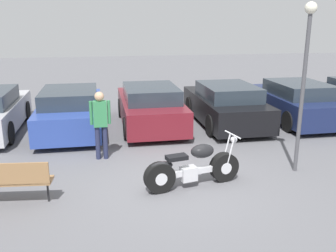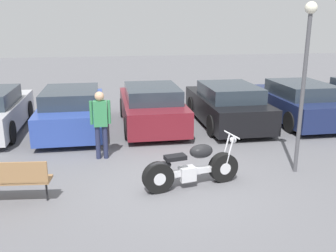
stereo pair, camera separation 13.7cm
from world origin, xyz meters
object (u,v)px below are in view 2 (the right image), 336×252
(parked_car_black, at_px, (227,105))
(parked_car_maroon, at_px, (152,107))
(motorcycle, at_px, (191,168))
(parked_car_blue, at_px, (72,110))
(lamp_post, at_px, (305,64))
(person_standing, at_px, (101,119))
(park_bench, at_px, (11,177))
(parked_car_navy, at_px, (297,102))

(parked_car_black, bearing_deg, parked_car_maroon, 176.28)
(motorcycle, distance_m, parked_car_blue, 5.53)
(motorcycle, bearing_deg, parked_car_maroon, 92.84)
(parked_car_blue, relative_size, lamp_post, 1.16)
(lamp_post, distance_m, person_standing, 4.99)
(parked_car_blue, distance_m, person_standing, 2.91)
(parked_car_blue, bearing_deg, park_bench, -98.94)
(parked_car_maroon, distance_m, lamp_post, 5.60)
(park_bench, xyz_separation_m, lamp_post, (6.19, 0.59, 1.97))
(motorcycle, height_order, parked_car_black, parked_car_black)
(parked_car_blue, distance_m, lamp_post, 7.19)
(parked_car_blue, xyz_separation_m, parked_car_black, (5.12, -0.07, 0.00))
(motorcycle, xyz_separation_m, parked_car_blue, (-2.80, 4.76, 0.24))
(parked_car_black, relative_size, parked_car_navy, 1.00)
(parked_car_navy, distance_m, park_bench, 9.77)
(park_bench, relative_size, lamp_post, 0.39)
(parked_car_navy, bearing_deg, person_standing, -158.36)
(parked_car_black, height_order, person_standing, person_standing)
(parked_car_maroon, relative_size, person_standing, 2.54)
(park_bench, height_order, lamp_post, lamp_post)
(person_standing, bearing_deg, lamp_post, -19.91)
(parked_car_blue, distance_m, parked_car_navy, 7.68)
(motorcycle, distance_m, parked_car_maroon, 4.87)
(parked_car_navy, relative_size, person_standing, 2.54)
(parked_car_black, bearing_deg, parked_car_navy, 0.31)
(motorcycle, xyz_separation_m, parked_car_black, (2.32, 4.69, 0.24))
(lamp_post, bearing_deg, motorcycle, -171.25)
(parked_car_navy, xyz_separation_m, lamp_post, (-2.26, -4.30, 1.85))
(park_bench, distance_m, lamp_post, 6.52)
(parked_car_navy, relative_size, lamp_post, 1.16)
(lamp_post, bearing_deg, parked_car_maroon, 122.62)
(parked_car_navy, bearing_deg, park_bench, -149.95)
(parked_car_maroon, xyz_separation_m, park_bench, (-3.34, -5.04, -0.12))
(parked_car_maroon, height_order, parked_car_black, same)
(motorcycle, xyz_separation_m, park_bench, (-3.58, -0.19, 0.12))
(parked_car_navy, distance_m, lamp_post, 5.20)
(parked_car_maroon, height_order, lamp_post, lamp_post)
(parked_car_maroon, bearing_deg, parked_car_navy, -1.71)
(parked_car_navy, height_order, lamp_post, lamp_post)
(lamp_post, height_order, person_standing, lamp_post)
(motorcycle, distance_m, parked_car_black, 5.24)
(park_bench, height_order, person_standing, person_standing)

